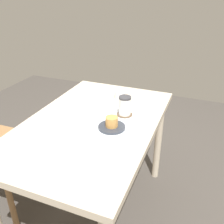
{
  "coord_description": "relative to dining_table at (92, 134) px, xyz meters",
  "views": [
    {
      "loc": [
        -1.08,
        -0.55,
        1.38
      ],
      "look_at": [
        0.05,
        -0.1,
        0.76
      ],
      "focal_mm": 40.0,
      "sensor_mm": 36.0,
      "label": 1
    }
  ],
  "objects": [
    {
      "name": "pastry_plate",
      "position": [
        -0.03,
        -0.13,
        0.1
      ],
      "size": [
        0.14,
        0.14,
        0.01
      ],
      "primitive_type": "cylinder",
      "color": "#333842",
      "rests_on": "placemat"
    },
    {
      "name": "placemat",
      "position": [
        0.05,
        -0.14,
        0.09
      ],
      "size": [
        0.43,
        0.29,
        0.0
      ],
      "primitive_type": "cube",
      "color": "white",
      "rests_on": "dining_table"
    },
    {
      "name": "ground_plane",
      "position": [
        0.0,
        0.0,
        -0.63
      ],
      "size": [
        4.4,
        4.4,
        0.02
      ],
      "primitive_type": "cube",
      "color": "#47423D"
    },
    {
      "name": "coffee_mug",
      "position": [
        0.13,
        -0.15,
        0.15
      ],
      "size": [
        0.1,
        0.07,
        0.11
      ],
      "color": "white",
      "rests_on": "coffee_coaster"
    },
    {
      "name": "teaspoon",
      "position": [
        0.15,
        -0.26,
        0.09
      ],
      "size": [
        0.13,
        0.04,
        0.01
      ],
      "primitive_type": "cylinder",
      "rotation": [
        0.0,
        1.57,
        0.22
      ],
      "color": "silver",
      "rests_on": "placemat"
    },
    {
      "name": "sugar_bowl",
      "position": [
        0.35,
        -0.04,
        0.11
      ],
      "size": [
        0.07,
        0.07,
        0.05
      ],
      "primitive_type": "cylinder",
      "color": "white",
      "rests_on": "dining_table"
    },
    {
      "name": "coffee_coaster",
      "position": [
        0.13,
        -0.15,
        0.09
      ],
      "size": [
        0.09,
        0.09,
        0.0
      ],
      "primitive_type": "cylinder",
      "color": "brown",
      "rests_on": "placemat"
    },
    {
      "name": "dining_table",
      "position": [
        0.0,
        0.0,
        0.0
      ],
      "size": [
        1.12,
        0.7,
        0.71
      ],
      "color": "beige",
      "rests_on": "ground_plane"
    },
    {
      "name": "pastry",
      "position": [
        -0.03,
        -0.13,
        0.13
      ],
      "size": [
        0.06,
        0.06,
        0.05
      ],
      "primitive_type": "cylinder",
      "color": "tan",
      "rests_on": "pastry_plate"
    }
  ]
}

